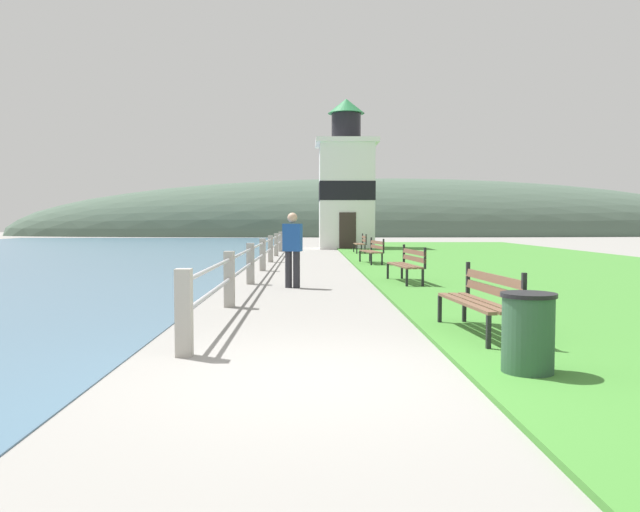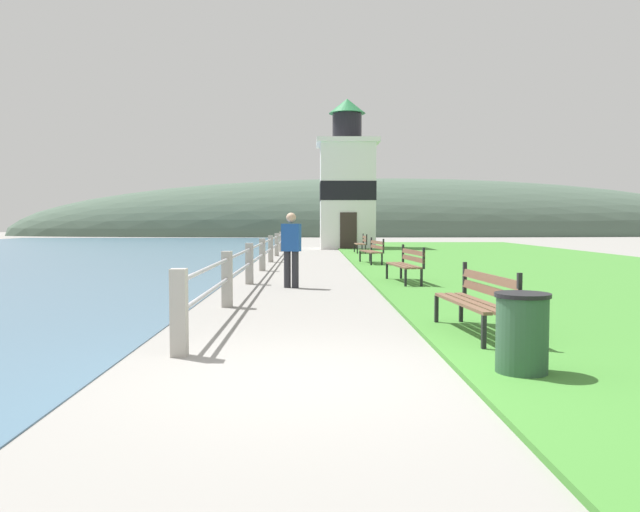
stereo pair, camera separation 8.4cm
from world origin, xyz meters
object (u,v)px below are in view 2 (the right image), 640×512
(park_bench_near, at_px, (478,297))
(park_bench_by_lighthouse, at_px, (362,243))
(park_bench_midway, at_px, (407,262))
(park_bench_far, at_px, (373,250))
(lighthouse, at_px, (347,186))
(trash_bin, at_px, (522,335))
(person_strolling, at_px, (291,247))

(park_bench_near, relative_size, park_bench_by_lighthouse, 1.21)
(park_bench_midway, bearing_deg, park_bench_far, -94.73)
(lighthouse, bearing_deg, park_bench_midway, -89.14)
(park_bench_midway, relative_size, trash_bin, 2.34)
(park_bench_midway, xyz_separation_m, park_bench_by_lighthouse, (0.05, 13.93, -0.00))
(park_bench_midway, xyz_separation_m, park_bench_far, (-0.14, 6.76, -0.00))
(park_bench_by_lighthouse, distance_m, trash_bin, 22.89)
(park_bench_far, relative_size, lighthouse, 0.24)
(park_bench_midway, bearing_deg, person_strolling, 7.33)
(park_bench_midway, xyz_separation_m, person_strolling, (-2.77, -0.65, 0.40))
(park_bench_near, distance_m, park_bench_midway, 6.87)
(park_bench_midway, bearing_deg, park_bench_near, 83.04)
(person_strolling, xyz_separation_m, trash_bin, (2.51, -8.31, -0.51))
(park_bench_far, height_order, person_strolling, person_strolling)
(trash_bin, bearing_deg, park_bench_midway, 88.35)
(park_bench_near, relative_size, person_strolling, 1.15)
(park_bench_near, xyz_separation_m, lighthouse, (-0.17, 26.81, 2.96))
(park_bench_midway, height_order, trash_bin, park_bench_midway)
(park_bench_far, height_order, lighthouse, lighthouse)
(lighthouse, height_order, trash_bin, lighthouse)
(park_bench_far, relative_size, park_bench_by_lighthouse, 1.19)
(park_bench_near, distance_m, person_strolling, 6.76)
(park_bench_by_lighthouse, bearing_deg, trash_bin, 88.30)
(park_bench_near, xyz_separation_m, person_strolling, (-2.64, 6.21, 0.40))
(park_bench_midway, distance_m, lighthouse, 20.16)
(park_bench_near, height_order, park_bench_midway, same)
(person_strolling, height_order, trash_bin, person_strolling)
(park_bench_by_lighthouse, bearing_deg, lighthouse, -87.64)
(park_bench_far, relative_size, trash_bin, 2.33)
(person_strolling, bearing_deg, park_bench_far, -5.83)
(park_bench_midway, relative_size, park_bench_far, 1.01)
(lighthouse, distance_m, person_strolling, 20.90)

